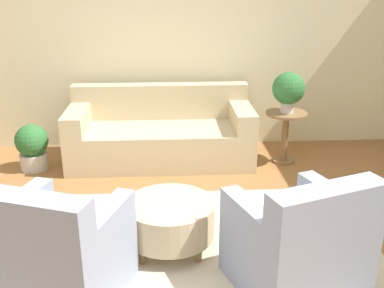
% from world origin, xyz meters
% --- Properties ---
extents(ground_plane, '(16.00, 16.00, 0.00)m').
position_xyz_m(ground_plane, '(0.00, 0.00, 0.00)').
color(ground_plane, '#996638').
extents(wall_back, '(9.21, 0.12, 2.80)m').
position_xyz_m(wall_back, '(0.00, 2.67, 1.40)').
color(wall_back, beige).
rests_on(wall_back, ground_plane).
extents(rug, '(3.36, 2.19, 0.01)m').
position_xyz_m(rug, '(0.00, 0.00, 0.01)').
color(rug, beige).
rests_on(rug, ground_plane).
extents(couch, '(2.21, 0.93, 0.89)m').
position_xyz_m(couch, '(-0.15, 2.04, 0.32)').
color(couch, '#C6B289').
rests_on(couch, ground_plane).
extents(armchair_left, '(1.03, 1.01, 0.92)m').
position_xyz_m(armchair_left, '(-0.85, -0.53, 0.36)').
color(armchair_left, '#8E99B2').
rests_on(armchair_left, rug).
extents(armchair_right, '(1.03, 1.01, 0.92)m').
position_xyz_m(armchair_right, '(0.85, -0.53, 0.36)').
color(armchair_right, '#8E99B2').
rests_on(armchair_right, rug).
extents(ottoman_table, '(0.75, 0.75, 0.41)m').
position_xyz_m(ottoman_table, '(-0.06, 0.07, 0.27)').
color(ottoman_table, '#C6B289').
rests_on(ottoman_table, rug).
extents(side_table, '(0.49, 0.49, 0.64)m').
position_xyz_m(side_table, '(1.36, 1.88, 0.43)').
color(side_table, olive).
rests_on(side_table, ground_plane).
extents(potted_plant_on_side_table, '(0.38, 0.38, 0.48)m').
position_xyz_m(potted_plant_on_side_table, '(1.36, 1.88, 0.91)').
color(potted_plant_on_side_table, beige).
rests_on(potted_plant_on_side_table, side_table).
extents(potted_plant_floor, '(0.38, 0.38, 0.55)m').
position_xyz_m(potted_plant_floor, '(-1.65, 1.84, 0.29)').
color(potted_plant_floor, beige).
rests_on(potted_plant_floor, ground_plane).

